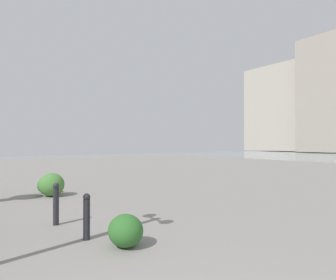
% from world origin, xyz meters
% --- Properties ---
extents(building_highrise, '(14.14, 15.44, 20.33)m').
position_xyz_m(building_highrise, '(42.22, -66.33, 10.16)').
color(building_highrise, '#B2A899').
rests_on(building_highrise, ground).
extents(bollard_near, '(0.13, 0.13, 0.83)m').
position_xyz_m(bollard_near, '(4.48, -0.67, 0.43)').
color(bollard_near, '#232328').
rests_on(bollard_near, ground).
extents(bollard_mid, '(0.13, 0.13, 0.90)m').
position_xyz_m(bollard_mid, '(5.79, -0.48, 0.47)').
color(bollard_mid, '#232328').
rests_on(bollard_mid, ground).
extents(shrub_low, '(0.64, 0.58, 0.55)m').
position_xyz_m(shrub_low, '(3.74, -1.07, 0.27)').
color(shrub_low, '#2D6628').
rests_on(shrub_low, ground).
extents(shrub_round, '(0.64, 0.58, 0.55)m').
position_xyz_m(shrub_round, '(10.12, -1.27, 0.27)').
color(shrub_round, '#387533').
rests_on(shrub_round, ground).
extents(shrub_wide, '(0.89, 0.80, 0.76)m').
position_xyz_m(shrub_wide, '(9.39, -1.28, 0.38)').
color(shrub_wide, '#477F38').
rests_on(shrub_wide, ground).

